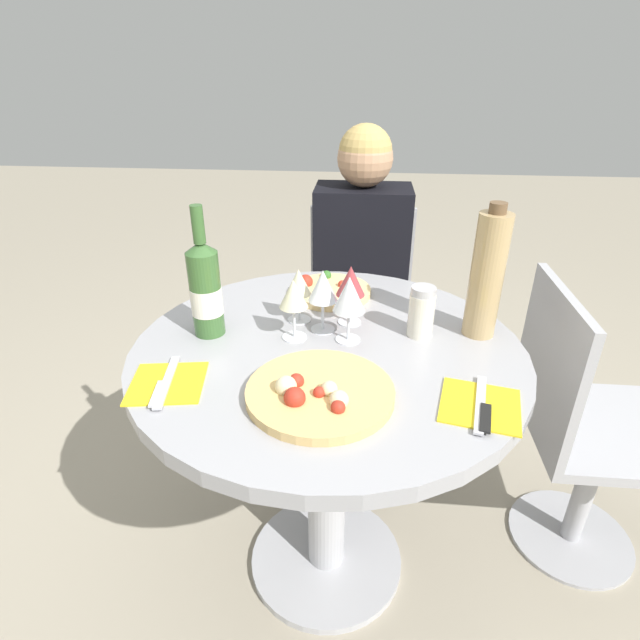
% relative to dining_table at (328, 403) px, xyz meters
% --- Properties ---
extents(ground_plane, '(12.00, 12.00, 0.00)m').
position_rel_dining_table_xyz_m(ground_plane, '(0.00, 0.00, -0.60)').
color(ground_plane, '#9E937F').
rests_on(ground_plane, ground).
extents(dining_table, '(0.93, 0.93, 0.77)m').
position_rel_dining_table_xyz_m(dining_table, '(0.00, 0.00, 0.00)').
color(dining_table, '#B2B2B7').
rests_on(dining_table, ground_plane).
extents(chair_behind_diner, '(0.41, 0.41, 0.86)m').
position_rel_dining_table_xyz_m(chair_behind_diner, '(0.07, 0.79, -0.17)').
color(chair_behind_diner, '#ADADB2').
rests_on(chair_behind_diner, ground_plane).
extents(seated_diner, '(0.34, 0.44, 1.19)m').
position_rel_dining_table_xyz_m(seated_diner, '(0.07, 0.65, -0.06)').
color(seated_diner, black).
rests_on(seated_diner, ground_plane).
extents(chair_empty_side, '(0.41, 0.41, 0.86)m').
position_rel_dining_table_xyz_m(chair_empty_side, '(0.71, 0.16, -0.17)').
color(chair_empty_side, '#ADADB2').
rests_on(chair_empty_side, ground_plane).
extents(pizza_large, '(0.30, 0.30, 0.05)m').
position_rel_dining_table_xyz_m(pizza_large, '(-0.01, -0.21, 0.18)').
color(pizza_large, '#DBB26B').
rests_on(pizza_large, dining_table).
extents(pizza_small_far, '(0.23, 0.23, 0.05)m').
position_rel_dining_table_xyz_m(pizza_small_far, '(-0.02, 0.29, 0.18)').
color(pizza_small_far, '#E5C17F').
rests_on(pizza_small_far, dining_table).
extents(wine_bottle, '(0.08, 0.08, 0.32)m').
position_rel_dining_table_xyz_m(wine_bottle, '(-0.29, 0.03, 0.29)').
color(wine_bottle, '#38602D').
rests_on(wine_bottle, dining_table).
extents(tall_carafe, '(0.08, 0.08, 0.32)m').
position_rel_dining_table_xyz_m(tall_carafe, '(0.36, 0.09, 0.32)').
color(tall_carafe, tan).
rests_on(tall_carafe, dining_table).
extents(sugar_shaker, '(0.06, 0.06, 0.13)m').
position_rel_dining_table_xyz_m(sugar_shaker, '(0.22, 0.07, 0.23)').
color(sugar_shaker, silver).
rests_on(sugar_shaker, dining_table).
extents(wine_glass_back_right, '(0.07, 0.07, 0.15)m').
position_rel_dining_table_xyz_m(wine_glass_back_right, '(0.05, 0.12, 0.28)').
color(wine_glass_back_right, silver).
rests_on(wine_glass_back_right, dining_table).
extents(wine_glass_center, '(0.07, 0.07, 0.16)m').
position_rel_dining_table_xyz_m(wine_glass_center, '(-0.02, 0.07, 0.29)').
color(wine_glass_center, silver).
rests_on(wine_glass_center, dining_table).
extents(wine_glass_front_right, '(0.08, 0.08, 0.16)m').
position_rel_dining_table_xyz_m(wine_glass_front_right, '(0.05, 0.03, 0.29)').
color(wine_glass_front_right, silver).
rests_on(wine_glass_front_right, dining_table).
extents(wine_glass_back_left, '(0.06, 0.06, 0.14)m').
position_rel_dining_table_xyz_m(wine_glass_back_left, '(-0.08, 0.12, 0.28)').
color(wine_glass_back_left, silver).
rests_on(wine_glass_back_left, dining_table).
extents(wine_glass_front_left, '(0.07, 0.07, 0.15)m').
position_rel_dining_table_xyz_m(wine_glass_front_left, '(-0.08, 0.03, 0.28)').
color(wine_glass_front_left, silver).
rests_on(wine_glass_front_left, dining_table).
extents(place_setting_left, '(0.17, 0.19, 0.01)m').
position_rel_dining_table_xyz_m(place_setting_left, '(-0.32, -0.19, 0.17)').
color(place_setting_left, yellow).
rests_on(place_setting_left, dining_table).
extents(place_setting_right, '(0.18, 0.19, 0.01)m').
position_rel_dining_table_xyz_m(place_setting_right, '(0.31, -0.21, 0.17)').
color(place_setting_right, yellow).
rests_on(place_setting_right, dining_table).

